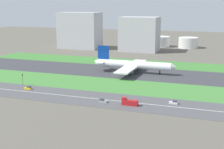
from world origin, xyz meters
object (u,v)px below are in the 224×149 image
at_px(traffic_light, 23,79).
at_px(fuel_tank_centre, 188,43).
at_px(airliner, 132,65).
at_px(hangar_building, 140,34).
at_px(car_2, 103,101).
at_px(truck_0, 129,102).
at_px(terminal_building, 80,30).
at_px(car_1, 28,88).
at_px(car_4, 174,102).
at_px(fuel_tank_west, 160,42).

distance_m(traffic_light, fuel_tank_centre, 233.19).
bearing_deg(airliner, hangar_building, 102.08).
relative_size(car_2, truck_0, 0.52).
relative_size(car_2, fuel_tank_centre, 0.19).
xyz_separation_m(airliner, terminal_building, (-96.68, 114.00, 14.63)).
distance_m(car_1, car_4, 89.15).
height_order(airliner, truck_0, airliner).
bearing_deg(traffic_light, terminal_building, 103.07).
bearing_deg(terminal_building, hangar_building, 0.00).
bearing_deg(truck_0, terminal_building, -58.52).
bearing_deg(car_4, terminal_building, 127.35).
height_order(airliner, fuel_tank_west, airliner).
height_order(traffic_light, fuel_tank_west, fuel_tank_west).
height_order(car_2, fuel_tank_centre, fuel_tank_centre).
bearing_deg(truck_0, car_1, -8.39).
relative_size(car_1, truck_0, 0.52).
bearing_deg(car_1, fuel_tank_west, 80.72).
xyz_separation_m(car_4, traffic_light, (-98.53, 7.99, 3.37)).
bearing_deg(car_4, truck_0, -154.90).
bearing_deg(airliner, fuel_tank_centre, 81.49).
height_order(car_2, hangar_building, hangar_building).
relative_size(airliner, car_2, 14.77).
distance_m(car_1, car_2, 54.03).
relative_size(car_1, terminal_building, 0.09).
distance_m(airliner, car_2, 78.42).
bearing_deg(hangar_building, truck_0, -76.73).
bearing_deg(terminal_building, fuel_tank_west, 27.39).
xyz_separation_m(car_2, car_4, (36.06, 10.00, 0.00)).
distance_m(airliner, terminal_building, 150.19).
height_order(truck_0, traffic_light, traffic_light).
xyz_separation_m(car_1, car_4, (89.15, 0.00, 0.00)).
bearing_deg(car_1, car_2, -10.67).
bearing_deg(fuel_tank_west, truck_0, -82.61).
relative_size(car_4, fuel_tank_centre, 0.19).
distance_m(airliner, fuel_tank_centre, 160.77).
xyz_separation_m(car_1, traffic_light, (-9.38, 7.99, 3.37)).
relative_size(car_1, fuel_tank_centre, 0.19).
distance_m(truck_0, fuel_tank_centre, 237.06).
bearing_deg(hangar_building, fuel_tank_centre, 43.05).
distance_m(car_2, car_4, 37.42).
distance_m(airliner, car_1, 82.78).
xyz_separation_m(car_4, fuel_tank_centre, (-18.46, 227.00, 5.29)).
xyz_separation_m(car_1, fuel_tank_west, (37.08, 227.00, 5.32)).
bearing_deg(airliner, car_2, -85.47).
height_order(car_4, hangar_building, hangar_building).
xyz_separation_m(car_1, fuel_tank_centre, (70.69, 227.00, 5.29)).
bearing_deg(traffic_light, airliner, 46.83).
distance_m(car_1, terminal_building, 189.73).
distance_m(truck_0, traffic_light, 79.29).
bearing_deg(traffic_light, hangar_building, 79.61).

